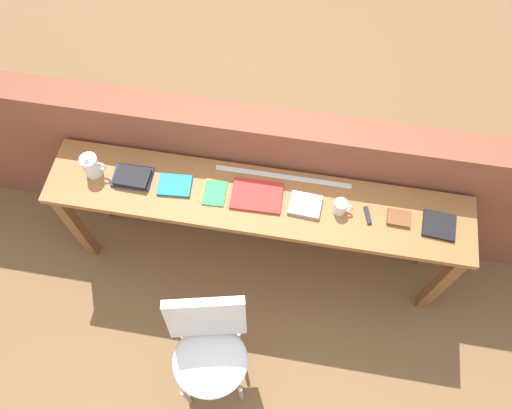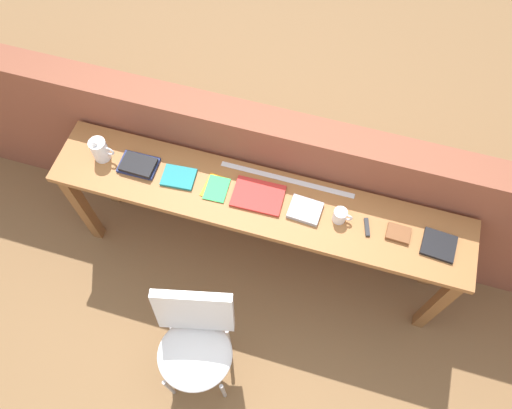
# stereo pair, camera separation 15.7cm
# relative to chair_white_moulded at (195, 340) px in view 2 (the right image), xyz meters

# --- Properties ---
(ground_plane) EXTENTS (40.00, 40.00, 0.00)m
(ground_plane) POSITION_rel_chair_white_moulded_xyz_m (0.15, 0.50, -0.53)
(ground_plane) COLOR brown
(brick_wall_back) EXTENTS (6.00, 0.20, 1.18)m
(brick_wall_back) POSITION_rel_chair_white_moulded_xyz_m (0.15, 1.14, 0.06)
(brick_wall_back) COLOR brown
(brick_wall_back) RESTS_ON ground
(sideboard) EXTENTS (2.50, 0.44, 0.88)m
(sideboard) POSITION_rel_chair_white_moulded_xyz_m (0.15, 0.80, 0.21)
(sideboard) COLOR #996033
(sideboard) RESTS_ON ground
(chair_white_moulded) EXTENTS (0.53, 0.54, 0.89)m
(chair_white_moulded) POSITION_rel_chair_white_moulded_xyz_m (0.00, 0.00, 0.00)
(chair_white_moulded) COLOR white
(chair_white_moulded) RESTS_ON ground
(pitcher_white) EXTENTS (0.14, 0.10, 0.18)m
(pitcher_white) POSITION_rel_chair_white_moulded_xyz_m (-0.83, 0.82, 0.43)
(pitcher_white) COLOR white
(pitcher_white) RESTS_ON sideboard
(book_stack_leftmost) EXTENTS (0.23, 0.16, 0.04)m
(book_stack_leftmost) POSITION_rel_chair_white_moulded_xyz_m (-0.60, 0.81, 0.37)
(book_stack_leftmost) COLOR navy
(book_stack_leftmost) RESTS_ON sideboard
(magazine_cycling) EXTENTS (0.20, 0.16, 0.02)m
(magazine_cycling) POSITION_rel_chair_white_moulded_xyz_m (-0.34, 0.80, 0.36)
(magazine_cycling) COLOR #19757A
(magazine_cycling) RESTS_ON sideboard
(pamphlet_pile_colourful) EXTENTS (0.15, 0.18, 0.01)m
(pamphlet_pile_colourful) POSITION_rel_chair_white_moulded_xyz_m (-0.12, 0.80, 0.36)
(pamphlet_pile_colourful) COLOR orange
(pamphlet_pile_colourful) RESTS_ON sideboard
(book_open_centre) EXTENTS (0.30, 0.21, 0.02)m
(book_open_centre) POSITION_rel_chair_white_moulded_xyz_m (0.14, 0.81, 0.36)
(book_open_centre) COLOR red
(book_open_centre) RESTS_ON sideboard
(book_grey_hardcover) EXTENTS (0.19, 0.16, 0.03)m
(book_grey_hardcover) POSITION_rel_chair_white_moulded_xyz_m (0.42, 0.80, 0.37)
(book_grey_hardcover) COLOR #9E9EA3
(book_grey_hardcover) RESTS_ON sideboard
(mug) EXTENTS (0.11, 0.08, 0.09)m
(mug) POSITION_rel_chair_white_moulded_xyz_m (0.62, 0.80, 0.40)
(mug) COLOR white
(mug) RESTS_ON sideboard
(multitool_folded) EXTENTS (0.05, 0.11, 0.02)m
(multitool_folded) POSITION_rel_chair_white_moulded_xyz_m (0.78, 0.79, 0.36)
(multitool_folded) COLOR black
(multitool_folded) RESTS_ON sideboard
(leather_journal_brown) EXTENTS (0.13, 0.10, 0.02)m
(leather_journal_brown) POSITION_rel_chair_white_moulded_xyz_m (0.96, 0.80, 0.37)
(leather_journal_brown) COLOR brown
(leather_journal_brown) RESTS_ON sideboard
(book_repair_rightmost) EXTENTS (0.19, 0.18, 0.02)m
(book_repair_rightmost) POSITION_rel_chair_white_moulded_xyz_m (1.18, 0.80, 0.36)
(book_repair_rightmost) COLOR black
(book_repair_rightmost) RESTS_ON sideboard
(ruler_metal_back_edge) EXTENTS (0.81, 0.03, 0.00)m
(ruler_metal_back_edge) POSITION_rel_chair_white_moulded_xyz_m (0.27, 0.97, 0.35)
(ruler_metal_back_edge) COLOR silver
(ruler_metal_back_edge) RESTS_ON sideboard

